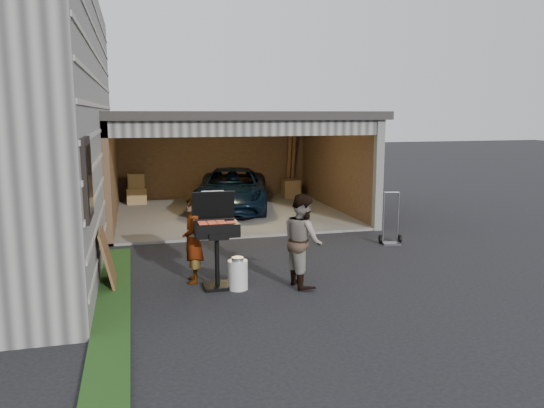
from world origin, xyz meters
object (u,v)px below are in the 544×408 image
Objects in this scene: minivan at (232,191)px; plywood_panel at (108,259)px; man at (303,240)px; hand_truck at (391,234)px; propane_tank at (238,275)px; bbq_grill at (216,232)px; woman at (193,240)px.

minivan is 4.42× the size of plywood_panel.
minivan is 6.99m from plywood_panel.
man is 1.60× the size of plywood_panel.
man is at bearing -77.78° from minivan.
hand_truck is at bearing -47.32° from minivan.
propane_tank is at bearing 79.77° from man.
man is 3.61m from hand_truck.
man is 1.33× the size of hand_truck.
minivan is 5.44m from hand_truck.
man reaches higher than plywood_panel.
bbq_grill is 1.61× the size of plywood_panel.
woman reaches higher than plywood_panel.
man reaches higher than hand_truck.
minivan is at bearing 80.24° from propane_tank.
propane_tank is (0.31, -0.20, -0.69)m from bbq_grill.
woman is 1.25× the size of hand_truck.
plywood_panel is 6.11m from hand_truck.
plywood_panel is 0.83× the size of hand_truck.
man is (1.75, -0.65, 0.05)m from woman.
woman is at bearing -3.86° from plywood_panel.
plywood_panel is (-1.39, 0.09, -0.25)m from woman.
man is at bearing -128.79° from hand_truck.
plywood_panel is (-2.05, 0.67, 0.24)m from propane_tank.
woman is at bearing 63.40° from man.
woman reaches higher than minivan.
plywood_panel reaches higher than propane_tank.
woman is 1.00m from propane_tank.
woman is 4.82m from hand_truck.
minivan reaches higher than hand_truck.
minivan is 2.74× the size of bbq_grill.
minivan is 3.68× the size of hand_truck.
minivan is 6.83m from bbq_grill.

